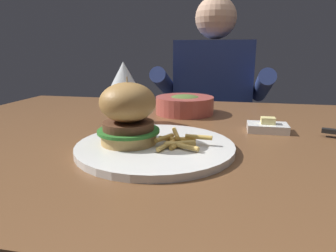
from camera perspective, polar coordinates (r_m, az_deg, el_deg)
name	(u,v)px	position (r m, az deg, el deg)	size (l,w,h in m)	color
dining_table	(177,162)	(0.77, 1.71, -6.81)	(1.40, 0.96, 0.74)	brown
main_plate	(155,147)	(0.61, -2.43, -3.99)	(0.32, 0.32, 0.01)	white
burger_sandwich	(128,113)	(0.60, -7.62, 2.43)	(0.12, 0.12, 0.13)	tan
fries_pile	(178,141)	(0.59, 1.97, -2.85)	(0.11, 0.11, 0.02)	gold
wine_glass	(124,77)	(0.82, -8.44, 9.17)	(0.08, 0.08, 0.17)	silver
butter_dish	(267,127)	(0.78, 18.42, -0.17)	(0.10, 0.06, 0.04)	white
soup_bowl	(185,104)	(0.95, 3.19, 4.14)	(0.18, 0.18, 0.06)	#B24C42
diner_person	(212,127)	(1.51, 8.33, -0.20)	(0.51, 0.36, 1.18)	#282833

